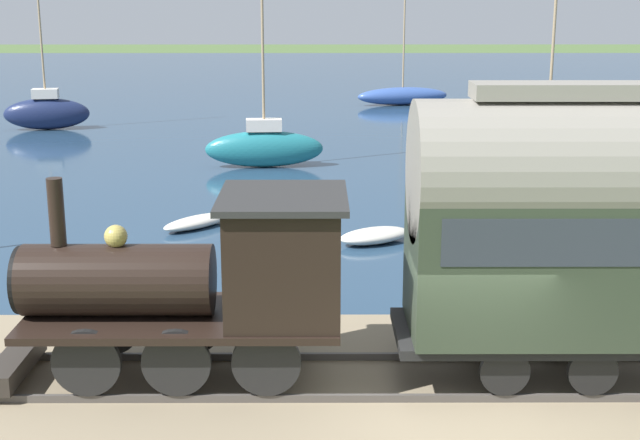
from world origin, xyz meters
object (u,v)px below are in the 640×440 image
(steam_locomotive, at_px, (211,275))
(rowboat_near_shore, at_px, (197,222))
(sailboat_red, at_px, (545,164))
(sailboat_teal, at_px, (264,147))
(sailboat_blue, at_px, (403,96))
(rowboat_mid_harbor, at_px, (375,236))
(sailboat_navy, at_px, (47,112))

(steam_locomotive, bearing_deg, rowboat_near_shore, 8.90)
(sailboat_red, bearing_deg, sailboat_teal, 64.73)
(sailboat_blue, height_order, rowboat_mid_harbor, sailboat_blue)
(sailboat_navy, distance_m, sailboat_blue, 20.26)
(sailboat_blue, relative_size, sailboat_teal, 0.91)
(sailboat_red, relative_size, rowboat_mid_harbor, 3.97)
(steam_locomotive, relative_size, rowboat_near_shore, 2.54)
(sailboat_red, distance_m, rowboat_near_shore, 12.35)
(sailboat_teal, bearing_deg, sailboat_navy, 45.17)
(sailboat_blue, xyz_separation_m, sailboat_teal, (-18.87, 6.97, 0.23))
(sailboat_red, bearing_deg, rowboat_near_shore, 110.44)
(sailboat_red, bearing_deg, rowboat_mid_harbor, 132.85)
(rowboat_mid_harbor, bearing_deg, steam_locomotive, 133.31)
(steam_locomotive, distance_m, sailboat_blue, 39.29)
(sailboat_navy, relative_size, rowboat_near_shore, 4.56)
(sailboat_red, distance_m, sailboat_teal, 10.33)
(steam_locomotive, height_order, rowboat_mid_harbor, steam_locomotive)
(rowboat_mid_harbor, bearing_deg, rowboat_near_shore, 44.18)
(rowboat_mid_harbor, bearing_deg, sailboat_red, -69.68)
(sailboat_red, height_order, rowboat_near_shore, sailboat_red)
(sailboat_navy, distance_m, sailboat_red, 24.37)
(rowboat_near_shore, bearing_deg, sailboat_blue, -63.41)
(sailboat_teal, bearing_deg, sailboat_blue, -24.41)
(sailboat_red, xyz_separation_m, sailboat_blue, (22.37, 2.74, -0.24))
(rowboat_mid_harbor, bearing_deg, sailboat_navy, 8.08)
(sailboat_teal, bearing_deg, steam_locomotive, 176.81)
(steam_locomotive, bearing_deg, rowboat_mid_harbor, -18.76)
(sailboat_red, bearing_deg, sailboat_navy, 52.56)
(sailboat_blue, distance_m, rowboat_near_shore, 28.99)
(steam_locomotive, xyz_separation_m, sailboat_teal, (19.83, 0.32, -1.38))
(sailboat_blue, relative_size, rowboat_mid_harbor, 2.90)
(sailboat_teal, bearing_deg, rowboat_mid_harbor, -165.62)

